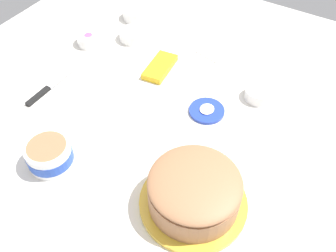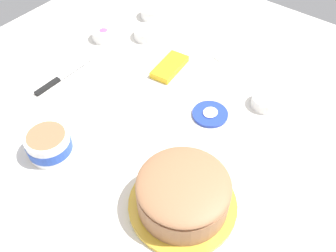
{
  "view_description": "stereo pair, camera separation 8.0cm",
  "coord_description": "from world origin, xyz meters",
  "px_view_note": "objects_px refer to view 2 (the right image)",
  "views": [
    {
      "loc": [
        0.69,
        0.46,
        0.82
      ],
      "look_at": [
        0.09,
        0.09,
        0.04
      ],
      "focal_mm": 39.42,
      "sensor_mm": 36.0,
      "label": 1
    },
    {
      "loc": [
        0.65,
        0.53,
        0.82
      ],
      "look_at": [
        0.09,
        0.09,
        0.04
      ],
      "focal_mm": 39.42,
      "sensor_mm": 36.0,
      "label": 2
    }
  ],
  "objects_px": {
    "sprinkle_bowl_green": "(153,12)",
    "frosted_cake": "(183,195)",
    "candy_box_lower": "(170,67)",
    "sprinkle_bowl_yellow": "(147,33)",
    "sprinkle_bowl_rainbow": "(104,34)",
    "sprinkle_bowl_orange": "(266,101)",
    "frosting_tub_lid": "(210,114)",
    "frosting_tub": "(49,144)",
    "spreading_knife": "(59,79)",
    "paper_napkin": "(232,52)"
  },
  "relations": [
    {
      "from": "frosting_tub_lid",
      "to": "spreading_knife",
      "type": "height_order",
      "value": "frosting_tub_lid"
    },
    {
      "from": "sprinkle_bowl_orange",
      "to": "sprinkle_bowl_yellow",
      "type": "bearing_deg",
      "value": -95.76
    },
    {
      "from": "spreading_knife",
      "to": "sprinkle_bowl_yellow",
      "type": "xyz_separation_m",
      "value": [
        -0.37,
        0.07,
        0.01
      ]
    },
    {
      "from": "frosted_cake",
      "to": "sprinkle_bowl_rainbow",
      "type": "relative_size",
      "value": 3.08
    },
    {
      "from": "candy_box_lower",
      "to": "sprinkle_bowl_orange",
      "type": "bearing_deg",
      "value": 90.57
    },
    {
      "from": "sprinkle_bowl_green",
      "to": "paper_napkin",
      "type": "distance_m",
      "value": 0.38
    },
    {
      "from": "sprinkle_bowl_rainbow",
      "to": "candy_box_lower",
      "type": "relative_size",
      "value": 0.59
    },
    {
      "from": "frosted_cake",
      "to": "sprinkle_bowl_yellow",
      "type": "xyz_separation_m",
      "value": [
        -0.5,
        -0.54,
        -0.03
      ]
    },
    {
      "from": "frosting_tub_lid",
      "to": "sprinkle_bowl_green",
      "type": "relative_size",
      "value": 1.12
    },
    {
      "from": "sprinkle_bowl_rainbow",
      "to": "sprinkle_bowl_orange",
      "type": "height_order",
      "value": "sprinkle_bowl_rainbow"
    },
    {
      "from": "sprinkle_bowl_yellow",
      "to": "candy_box_lower",
      "type": "bearing_deg",
      "value": 62.01
    },
    {
      "from": "sprinkle_bowl_rainbow",
      "to": "paper_napkin",
      "type": "relative_size",
      "value": 0.59
    },
    {
      "from": "sprinkle_bowl_orange",
      "to": "candy_box_lower",
      "type": "distance_m",
      "value": 0.35
    },
    {
      "from": "frosting_tub_lid",
      "to": "sprinkle_bowl_orange",
      "type": "xyz_separation_m",
      "value": [
        -0.14,
        0.11,
        0.01
      ]
    },
    {
      "from": "sprinkle_bowl_orange",
      "to": "sprinkle_bowl_yellow",
      "type": "relative_size",
      "value": 0.92
    },
    {
      "from": "frosted_cake",
      "to": "sprinkle_bowl_orange",
      "type": "distance_m",
      "value": 0.45
    },
    {
      "from": "candy_box_lower",
      "to": "sprinkle_bowl_yellow",
      "type": "bearing_deg",
      "value": -124.85
    },
    {
      "from": "sprinkle_bowl_green",
      "to": "frosting_tub",
      "type": "bearing_deg",
      "value": 16.88
    },
    {
      "from": "sprinkle_bowl_rainbow",
      "to": "sprinkle_bowl_yellow",
      "type": "distance_m",
      "value": 0.16
    },
    {
      "from": "sprinkle_bowl_orange",
      "to": "sprinkle_bowl_yellow",
      "type": "height_order",
      "value": "same"
    },
    {
      "from": "frosting_tub",
      "to": "paper_napkin",
      "type": "relative_size",
      "value": 0.83
    },
    {
      "from": "frosting_tub",
      "to": "spreading_knife",
      "type": "xyz_separation_m",
      "value": [
        -0.22,
        -0.22,
        -0.03
      ]
    },
    {
      "from": "sprinkle_bowl_rainbow",
      "to": "sprinkle_bowl_orange",
      "type": "distance_m",
      "value": 0.65
    },
    {
      "from": "frosting_tub",
      "to": "sprinkle_bowl_rainbow",
      "type": "bearing_deg",
      "value": -151.16
    },
    {
      "from": "frosted_cake",
      "to": "frosting_tub_lid",
      "type": "height_order",
      "value": "frosted_cake"
    },
    {
      "from": "frosting_tub",
      "to": "sprinkle_bowl_green",
      "type": "height_order",
      "value": "frosting_tub"
    },
    {
      "from": "frosting_tub_lid",
      "to": "frosted_cake",
      "type": "bearing_deg",
      "value": 21.38
    },
    {
      "from": "spreading_knife",
      "to": "frosting_tub",
      "type": "bearing_deg",
      "value": 45.24
    },
    {
      "from": "frosted_cake",
      "to": "sprinkle_bowl_orange",
      "type": "height_order",
      "value": "frosted_cake"
    },
    {
      "from": "sprinkle_bowl_green",
      "to": "frosted_cake",
      "type": "bearing_deg",
      "value": 44.24
    },
    {
      "from": "sprinkle_bowl_orange",
      "to": "paper_napkin",
      "type": "height_order",
      "value": "sprinkle_bowl_orange"
    },
    {
      "from": "paper_napkin",
      "to": "sprinkle_bowl_green",
      "type": "bearing_deg",
      "value": -91.24
    },
    {
      "from": "spreading_knife",
      "to": "sprinkle_bowl_yellow",
      "type": "height_order",
      "value": "sprinkle_bowl_yellow"
    },
    {
      "from": "frosting_tub",
      "to": "candy_box_lower",
      "type": "height_order",
      "value": "frosting_tub"
    },
    {
      "from": "frosted_cake",
      "to": "spreading_knife",
      "type": "distance_m",
      "value": 0.63
    },
    {
      "from": "candy_box_lower",
      "to": "frosting_tub",
      "type": "bearing_deg",
      "value": -11.58
    },
    {
      "from": "frosting_tub",
      "to": "sprinkle_bowl_orange",
      "type": "distance_m",
      "value": 0.66
    },
    {
      "from": "sprinkle_bowl_yellow",
      "to": "frosted_cake",
      "type": "bearing_deg",
      "value": 46.99
    },
    {
      "from": "sprinkle_bowl_rainbow",
      "to": "sprinkle_bowl_yellow",
      "type": "bearing_deg",
      "value": 131.53
    },
    {
      "from": "frosted_cake",
      "to": "sprinkle_bowl_orange",
      "type": "relative_size",
      "value": 3.04
    },
    {
      "from": "sprinkle_bowl_green",
      "to": "candy_box_lower",
      "type": "distance_m",
      "value": 0.34
    },
    {
      "from": "spreading_knife",
      "to": "sprinkle_bowl_orange",
      "type": "relative_size",
      "value": 2.65
    },
    {
      "from": "frosted_cake",
      "to": "sprinkle_bowl_rainbow",
      "type": "distance_m",
      "value": 0.77
    },
    {
      "from": "spreading_knife",
      "to": "frosting_tub_lid",
      "type": "bearing_deg",
      "value": 109.68
    },
    {
      "from": "frosting_tub",
      "to": "sprinkle_bowl_yellow",
      "type": "bearing_deg",
      "value": -166.2
    },
    {
      "from": "frosting_tub",
      "to": "sprinkle_bowl_yellow",
      "type": "relative_size",
      "value": 1.28
    },
    {
      "from": "spreading_knife",
      "to": "paper_napkin",
      "type": "height_order",
      "value": "spreading_knife"
    },
    {
      "from": "frosted_cake",
      "to": "candy_box_lower",
      "type": "relative_size",
      "value": 1.83
    },
    {
      "from": "frosted_cake",
      "to": "candy_box_lower",
      "type": "bearing_deg",
      "value": -138.85
    },
    {
      "from": "spreading_knife",
      "to": "sprinkle_bowl_green",
      "type": "xyz_separation_m",
      "value": [
        -0.5,
        0.0,
        0.02
      ]
    }
  ]
}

